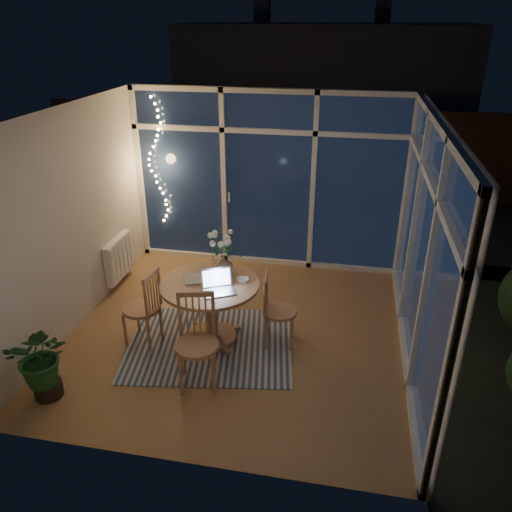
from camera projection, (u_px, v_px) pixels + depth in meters
name	position (u px, v px, depth m)	size (l,w,h in m)	color
floor	(240.00, 332.00, 6.06)	(4.00, 4.00, 0.00)	olive
ceiling	(236.00, 113.00, 4.92)	(4.00, 4.00, 0.00)	white
wall_back	(268.00, 181.00, 7.26)	(4.00, 0.04, 2.60)	beige
wall_front	(179.00, 338.00, 3.72)	(4.00, 0.04, 2.60)	beige
wall_left	(71.00, 221.00, 5.83)	(0.04, 4.00, 2.60)	beige
wall_right	(427.00, 249.00, 5.15)	(0.04, 4.00, 2.60)	beige
window_wall_back	(268.00, 182.00, 7.22)	(4.00, 0.10, 2.60)	white
window_wall_right	(423.00, 249.00, 5.15)	(0.10, 4.00, 2.60)	white
radiator	(119.00, 258.00, 7.01)	(0.10, 0.70, 0.58)	white
fairy_lights	(157.00, 162.00, 7.34)	(0.24, 0.10, 1.85)	#FFC566
garden_patio	(315.00, 203.00, 10.42)	(12.00, 6.00, 0.10)	black
garden_fence	(296.00, 150.00, 10.52)	(11.00, 0.08, 1.80)	#331F12
neighbour_roof	(324.00, 71.00, 12.56)	(7.00, 3.00, 2.20)	#363841
garden_shrubs	(237.00, 201.00, 9.00)	(0.90, 0.90, 0.90)	#183316
rug	(210.00, 344.00, 5.84)	(1.90, 1.52, 0.01)	beige
dining_table	(211.00, 312.00, 5.76)	(1.13, 1.13, 0.77)	#9A6C45
chair_left	(141.00, 307.00, 5.68)	(0.44, 0.44, 0.96)	#9A6C45
chair_right	(280.00, 310.00, 5.67)	(0.42, 0.42, 0.91)	#9A6C45
chair_front	(197.00, 344.00, 5.00)	(0.47, 0.47, 1.02)	#9A6C45
laptop	(219.00, 282.00, 5.35)	(0.34, 0.29, 0.25)	silver
flower_vase	(224.00, 265.00, 5.76)	(0.20, 0.20, 0.21)	silver
bowl	(243.00, 280.00, 5.62)	(0.15, 0.15, 0.04)	white
newspapers	(200.00, 278.00, 5.67)	(0.34, 0.26, 0.02)	silver
phone	(207.00, 290.00, 5.44)	(0.10, 0.05, 0.01)	black
potted_plant	(43.00, 365.00, 4.89)	(0.54, 0.47, 0.76)	#1C4E23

